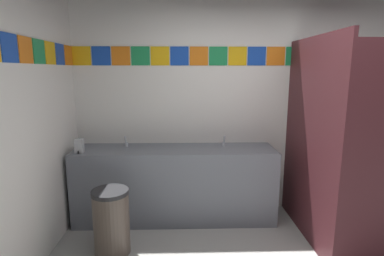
% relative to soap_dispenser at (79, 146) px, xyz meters
% --- Properties ---
extents(wall_back, '(4.36, 0.09, 2.67)m').
position_rel_soap_dispenser_xyz_m(wall_back, '(2.02, 0.47, 0.40)').
color(wall_back, white).
rests_on(wall_back, ground_plane).
extents(vanity_counter, '(2.31, 0.55, 0.86)m').
position_rel_soap_dispenser_xyz_m(vanity_counter, '(1.04, 0.16, -0.50)').
color(vanity_counter, slate).
rests_on(vanity_counter, ground_plane).
extents(faucet_left, '(0.04, 0.10, 0.14)m').
position_rel_soap_dispenser_xyz_m(faucet_left, '(0.46, 0.25, -0.03)').
color(faucet_left, silver).
rests_on(faucet_left, vanity_counter).
extents(faucet_right, '(0.04, 0.10, 0.14)m').
position_rel_soap_dispenser_xyz_m(faucet_right, '(1.62, 0.25, -0.03)').
color(faucet_right, silver).
rests_on(faucet_right, vanity_counter).
extents(soap_dispenser, '(0.09, 0.09, 0.16)m').
position_rel_soap_dispenser_xyz_m(soap_dispenser, '(0.00, 0.00, 0.00)').
color(soap_dispenser, '#B7BABF').
rests_on(soap_dispenser, vanity_counter).
extents(stall_divider, '(0.92, 1.34, 2.09)m').
position_rel_soap_dispenser_xyz_m(stall_divider, '(2.62, -0.49, 0.10)').
color(stall_divider, '#471E23').
rests_on(stall_divider, ground_plane).
extents(toilet, '(0.39, 0.49, 0.74)m').
position_rel_soap_dispenser_xyz_m(toilet, '(2.93, 0.04, -0.64)').
color(toilet, white).
rests_on(toilet, ground_plane).
extents(trash_bin, '(0.35, 0.35, 0.64)m').
position_rel_soap_dispenser_xyz_m(trash_bin, '(0.44, -0.53, -0.62)').
color(trash_bin, brown).
rests_on(trash_bin, ground_plane).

